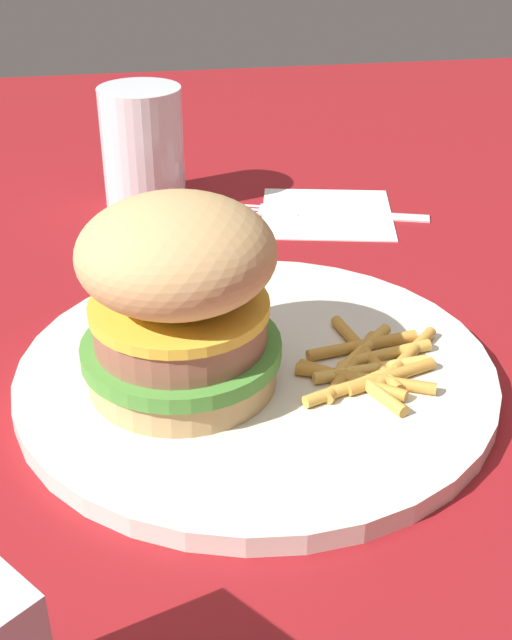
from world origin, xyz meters
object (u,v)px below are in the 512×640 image
Objects in this scene: sandwich at (179,296)px; napkin at (327,213)px; fork at (325,210)px; fries_pile at (369,366)px; drink_glass at (143,153)px; plate at (256,373)px.

sandwich reaches higher than napkin.
sandwich is 0.65× the size of fork.
fries_pile is at bearing 171.94° from fork.
fork is 0.16m from drink_glass.
fries_pile reaches higher than plate.
plate is at bearing 74.82° from fries_pile.
napkin is at bearing -8.41° from fries_pile.
fries_pile reaches higher than fork.
sandwich reaches higher than drink_glass.
fries_pile is at bearing -159.89° from drink_glass.
fries_pile is 0.93× the size of napkin.
fries_pile is 0.33m from drink_glass.
sandwich is 1.09× the size of fries_pile.
plate is 2.75× the size of drink_glass.
drink_glass reaches higher than napkin.
drink_glass is (0.05, 0.15, 0.04)m from napkin.
sandwich is (-0.01, 0.04, 0.06)m from plate.
plate reaches higher than fork.
drink_glass is (0.29, 0.05, 0.04)m from plate.
fork is at bearing -29.71° from sandwich.
napkin is at bearing -108.56° from drink_glass.
fries_pile is 1.01× the size of drink_glass.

